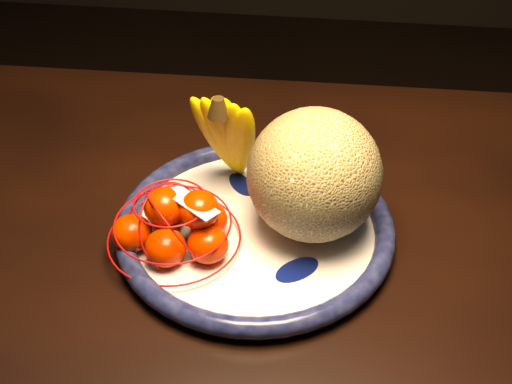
# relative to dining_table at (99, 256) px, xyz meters

# --- Properties ---
(dining_table) EXTENTS (1.43, 0.87, 0.71)m
(dining_table) POSITION_rel_dining_table_xyz_m (0.00, 0.00, 0.00)
(dining_table) COLOR black
(dining_table) RESTS_ON ground
(fruit_bowl) EXTENTS (0.39, 0.39, 0.03)m
(fruit_bowl) POSITION_rel_dining_table_xyz_m (0.24, -0.00, 0.09)
(fruit_bowl) COLOR white
(fruit_bowl) RESTS_ON dining_table
(cantaloupe) EXTENTS (0.18, 0.18, 0.18)m
(cantaloupe) POSITION_rel_dining_table_xyz_m (0.32, 0.01, 0.18)
(cantaloupe) COLOR olive
(cantaloupe) RESTS_ON fruit_bowl
(banana_bunch) EXTENTS (0.12, 0.12, 0.18)m
(banana_bunch) POSITION_rel_dining_table_xyz_m (0.19, 0.09, 0.18)
(banana_bunch) COLOR #E5CE00
(banana_bunch) RESTS_ON fruit_bowl
(mandarin_bag) EXTENTS (0.21, 0.21, 0.11)m
(mandarin_bag) POSITION_rel_dining_table_xyz_m (0.14, -0.05, 0.12)
(mandarin_bag) COLOR #F83300
(mandarin_bag) RESTS_ON fruit_bowl
(price_tag) EXTENTS (0.08, 0.06, 0.01)m
(price_tag) POSITION_rel_dining_table_xyz_m (0.17, -0.05, 0.17)
(price_tag) COLOR white
(price_tag) RESTS_ON mandarin_bag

